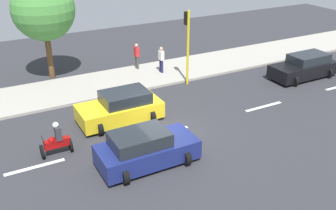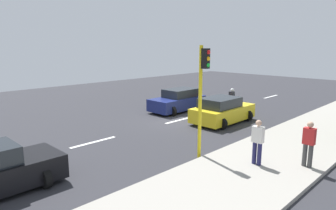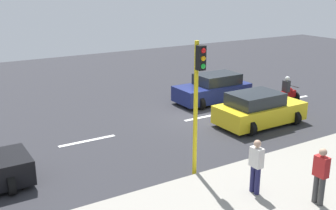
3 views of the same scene
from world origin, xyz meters
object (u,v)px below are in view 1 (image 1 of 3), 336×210
object	(u,v)px
motorcycle	(56,141)
street_tree_south	(43,10)
pedestrian_near_signal	(137,55)
pedestrian_by_tree	(161,59)
car_yellow_cab	(121,108)
car_dark_blue	(146,149)
traffic_light_corner	(187,37)
car_black	(304,67)

from	to	relation	value
motorcycle	street_tree_south	xyz separation A→B (m)	(9.20, -1.87, 3.67)
pedestrian_near_signal	pedestrian_by_tree	bearing A→B (deg)	-142.21
pedestrian_near_signal	street_tree_south	size ratio (longest dim) A/B	0.27
car_yellow_cab	car_dark_blue	world-z (taller)	same
traffic_light_corner	street_tree_south	distance (m)	8.71
car_dark_blue	motorcycle	world-z (taller)	motorcycle
car_yellow_cab	street_tree_south	world-z (taller)	street_tree_south
car_yellow_cab	car_dark_blue	distance (m)	4.07
motorcycle	traffic_light_corner	distance (m)	10.19
car_yellow_cab	pedestrian_near_signal	world-z (taller)	pedestrian_near_signal
traffic_light_corner	street_tree_south	size ratio (longest dim) A/B	0.72
traffic_light_corner	car_yellow_cab	bearing A→B (deg)	116.73
car_black	pedestrian_by_tree	world-z (taller)	pedestrian_by_tree
pedestrian_near_signal	traffic_light_corner	distance (m)	4.35
street_tree_south	car_yellow_cab	bearing A→B (deg)	-167.45
car_black	traffic_light_corner	bearing A→B (deg)	69.31
car_yellow_cab	pedestrian_near_signal	bearing A→B (deg)	-30.28
traffic_light_corner	car_black	bearing A→B (deg)	-110.69
pedestrian_near_signal	street_tree_south	world-z (taller)	street_tree_south
car_black	pedestrian_near_signal	bearing A→B (deg)	54.97
pedestrian_by_tree	pedestrian_near_signal	bearing A→B (deg)	37.79
car_dark_blue	traffic_light_corner	xyz separation A→B (m)	(6.74, -5.92, 2.22)
car_black	street_tree_south	bearing A→B (deg)	61.87
street_tree_south	car_black	bearing A→B (deg)	-118.13
pedestrian_near_signal	pedestrian_by_tree	distance (m)	1.79
motorcycle	traffic_light_corner	bearing A→B (deg)	-64.31
car_black	car_dark_blue	distance (m)	13.62
car_yellow_cab	traffic_light_corner	distance (m)	6.42
car_black	pedestrian_near_signal	world-z (taller)	pedestrian_near_signal
car_dark_blue	car_black	bearing A→B (deg)	-72.64
pedestrian_by_tree	street_tree_south	xyz separation A→B (m)	(2.79, 6.42, 3.25)
motorcycle	car_black	bearing A→B (deg)	-84.21
motorcycle	pedestrian_near_signal	size ratio (longest dim) A/B	0.91
car_dark_blue	traffic_light_corner	bearing A→B (deg)	-41.28
car_yellow_cab	traffic_light_corner	bearing A→B (deg)	-63.27
pedestrian_by_tree	traffic_light_corner	bearing A→B (deg)	-162.78
car_black	car_yellow_cab	distance (m)	12.47
car_black	car_yellow_cab	xyz separation A→B (m)	(-0.03, 12.47, 0.00)
pedestrian_near_signal	pedestrian_by_tree	world-z (taller)	same
car_black	car_dark_blue	xyz separation A→B (m)	(-4.07, 13.00, -0.00)
car_dark_blue	pedestrian_near_signal	xyz separation A→B (m)	(10.26, -4.17, 0.35)
car_black	motorcycle	bearing A→B (deg)	95.79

